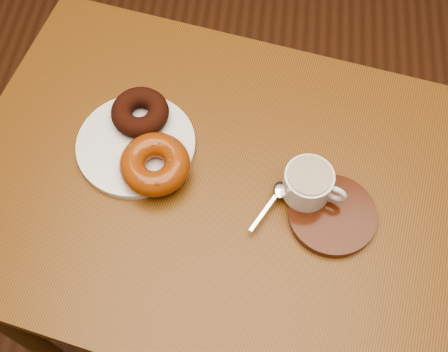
# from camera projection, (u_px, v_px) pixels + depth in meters

# --- Properties ---
(ground) EXTENTS (6.00, 6.00, 0.00)m
(ground) POSITION_uv_depth(u_px,v_px,m) (316.00, 219.00, 1.80)
(ground) COLOR #4F2A19
(ground) RESTS_ON ground
(cafe_table) EXTENTS (0.97, 0.80, 0.81)m
(cafe_table) POSITION_uv_depth(u_px,v_px,m) (214.00, 211.00, 1.07)
(cafe_table) COLOR brown
(cafe_table) RESTS_ON ground
(donut_plate) EXTENTS (0.25, 0.25, 0.01)m
(donut_plate) POSITION_uv_depth(u_px,v_px,m) (136.00, 145.00, 0.98)
(donut_plate) COLOR white
(donut_plate) RESTS_ON cafe_table
(donut_cinnamon) EXTENTS (0.10, 0.10, 0.04)m
(donut_cinnamon) POSITION_uv_depth(u_px,v_px,m) (140.00, 112.00, 0.98)
(donut_cinnamon) COLOR black
(donut_cinnamon) RESTS_ON donut_plate
(donut_caramel) EXTENTS (0.13, 0.13, 0.04)m
(donut_caramel) POSITION_uv_depth(u_px,v_px,m) (155.00, 164.00, 0.93)
(donut_caramel) COLOR #8E3B0F
(donut_caramel) RESTS_ON donut_plate
(saucer) EXTENTS (0.15, 0.15, 0.02)m
(saucer) POSITION_uv_depth(u_px,v_px,m) (332.00, 215.00, 0.92)
(saucer) COLOR #3B1508
(saucer) RESTS_ON cafe_table
(coffee_cup) EXTENTS (0.10, 0.08, 0.06)m
(coffee_cup) POSITION_uv_depth(u_px,v_px,m) (309.00, 183.00, 0.90)
(coffee_cup) COLOR white
(coffee_cup) RESTS_ON saucer
(teaspoon) EXTENTS (0.06, 0.10, 0.01)m
(teaspoon) POSITION_uv_depth(u_px,v_px,m) (277.00, 194.00, 0.92)
(teaspoon) COLOR silver
(teaspoon) RESTS_ON saucer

